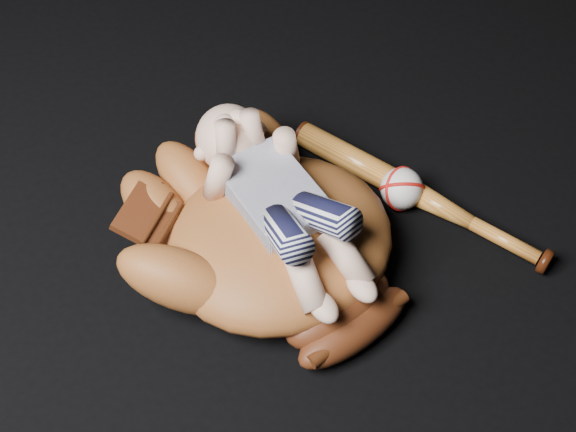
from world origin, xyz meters
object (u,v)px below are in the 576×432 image
Objects in this scene: baseball_bat at (418,195)px; newborn_baby at (284,203)px; baseball_glove at (279,233)px; baseball at (402,189)px.

newborn_baby is at bearing -173.62° from baseball_bat.
baseball_glove is 0.06m from newborn_baby.
baseball_bat is at bearing -2.92° from newborn_baby.
baseball_glove is 7.10× the size of baseball.
newborn_baby is at bearing 4.86° from baseball_glove.
baseball_glove is at bearing -172.98° from baseball_bat.
baseball_glove is 1.26× the size of newborn_baby.
baseball is at bearing 0.93° from newborn_baby.
baseball_glove is 0.27m from baseball_bat.
newborn_baby is 0.28m from baseball_bat.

